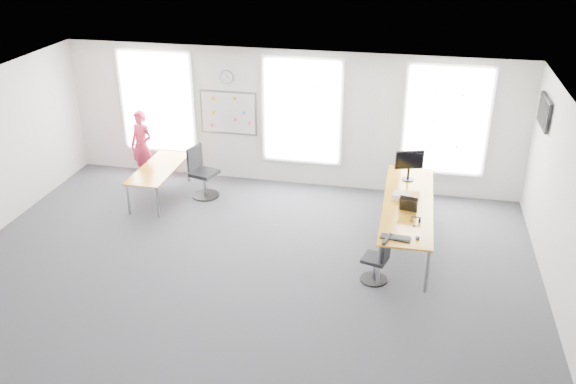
% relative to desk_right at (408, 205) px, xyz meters
% --- Properties ---
extents(floor, '(10.00, 10.00, 0.00)m').
position_rel_desk_right_xyz_m(floor, '(-2.68, -1.83, -0.76)').
color(floor, '#2D2D33').
rests_on(floor, ground).
extents(ceiling, '(10.00, 10.00, 0.00)m').
position_rel_desk_right_xyz_m(ceiling, '(-2.68, -1.83, 2.24)').
color(ceiling, white).
rests_on(ceiling, ground).
extents(wall_back, '(10.00, 0.00, 10.00)m').
position_rel_desk_right_xyz_m(wall_back, '(-2.68, 2.17, 0.74)').
color(wall_back, white).
rests_on(wall_back, ground).
extents(wall_front, '(10.00, 0.00, 10.00)m').
position_rel_desk_right_xyz_m(wall_front, '(-2.68, -5.83, 0.74)').
color(wall_front, white).
rests_on(wall_front, ground).
extents(wall_right, '(0.00, 10.00, 10.00)m').
position_rel_desk_right_xyz_m(wall_right, '(2.32, -1.83, 0.74)').
color(wall_right, white).
rests_on(wall_right, ground).
extents(window_left, '(1.60, 0.06, 2.20)m').
position_rel_desk_right_xyz_m(window_left, '(-5.68, 2.14, 0.94)').
color(window_left, white).
rests_on(window_left, wall_back).
extents(window_mid, '(1.60, 0.06, 2.20)m').
position_rel_desk_right_xyz_m(window_mid, '(-2.38, 2.14, 0.94)').
color(window_mid, white).
rests_on(window_mid, wall_back).
extents(window_right, '(1.60, 0.06, 2.20)m').
position_rel_desk_right_xyz_m(window_right, '(0.62, 2.14, 0.94)').
color(window_right, white).
rests_on(window_right, wall_back).
extents(desk_right, '(0.89, 3.33, 0.81)m').
position_rel_desk_right_xyz_m(desk_right, '(0.00, 0.00, 0.00)').
color(desk_right, '#B17414').
rests_on(desk_right, ground).
extents(desk_left, '(0.75, 1.87, 0.68)m').
position_rel_desk_right_xyz_m(desk_left, '(-5.20, 0.83, -0.13)').
color(desk_left, '#B17414').
rests_on(desk_left, ground).
extents(chair_right, '(0.48, 0.47, 0.86)m').
position_rel_desk_right_xyz_m(chair_right, '(-0.41, -1.45, -0.38)').
color(chair_right, black).
rests_on(chair_right, ground).
extents(chair_left, '(0.62, 0.62, 1.11)m').
position_rel_desk_right_xyz_m(chair_left, '(-4.35, 1.09, -0.27)').
color(chair_left, black).
rests_on(chair_left, ground).
extents(person, '(0.68, 0.56, 1.62)m').
position_rel_desk_right_xyz_m(person, '(-5.92, 1.64, 0.05)').
color(person, '#C22544').
rests_on(person, ground).
extents(whiteboard, '(1.20, 0.03, 0.90)m').
position_rel_desk_right_xyz_m(whiteboard, '(-4.03, 2.14, 0.79)').
color(whiteboard, silver).
rests_on(whiteboard, wall_back).
extents(wall_clock, '(0.30, 0.04, 0.30)m').
position_rel_desk_right_xyz_m(wall_clock, '(-4.03, 2.14, 1.59)').
color(wall_clock, gray).
rests_on(wall_clock, wall_back).
extents(tv, '(0.06, 0.90, 0.55)m').
position_rel_desk_right_xyz_m(tv, '(2.27, 1.17, 1.54)').
color(tv, black).
rests_on(tv, wall_right).
extents(keyboard, '(0.51, 0.24, 0.02)m').
position_rel_desk_right_xyz_m(keyboard, '(-0.16, -1.40, 0.06)').
color(keyboard, black).
rests_on(keyboard, desk_right).
extents(mouse, '(0.09, 0.13, 0.04)m').
position_rel_desk_right_xyz_m(mouse, '(0.19, -1.33, 0.07)').
color(mouse, black).
rests_on(mouse, desk_right).
extents(lens_cap, '(0.08, 0.08, 0.01)m').
position_rel_desk_right_xyz_m(lens_cap, '(0.13, -0.91, 0.06)').
color(lens_cap, black).
rests_on(lens_cap, desk_right).
extents(headphones, '(0.17, 0.09, 0.10)m').
position_rel_desk_right_xyz_m(headphones, '(0.14, -0.75, 0.10)').
color(headphones, black).
rests_on(headphones, desk_right).
extents(laptop_sleeve, '(0.33, 0.23, 0.26)m').
position_rel_desk_right_xyz_m(laptop_sleeve, '(0.00, -0.37, 0.18)').
color(laptop_sleeve, black).
rests_on(laptop_sleeve, desk_right).
extents(paper_stack, '(0.39, 0.32, 0.11)m').
position_rel_desk_right_xyz_m(paper_stack, '(-0.12, 0.09, 0.11)').
color(paper_stack, beige).
rests_on(paper_stack, desk_right).
extents(monitor, '(0.54, 0.23, 0.62)m').
position_rel_desk_right_xyz_m(monitor, '(-0.04, 0.97, 0.43)').
color(monitor, black).
rests_on(monitor, desk_right).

